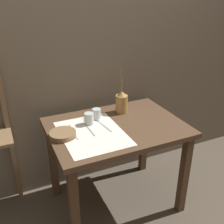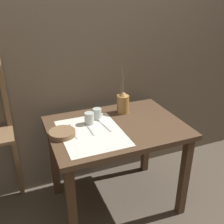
% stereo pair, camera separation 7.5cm
% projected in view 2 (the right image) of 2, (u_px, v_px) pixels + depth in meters
% --- Properties ---
extents(ground_plane, '(12.00, 12.00, 0.00)m').
position_uv_depth(ground_plane, '(116.00, 201.00, 2.34)').
color(ground_plane, brown).
extents(stone_wall_back, '(7.00, 0.06, 2.40)m').
position_uv_depth(stone_wall_back, '(95.00, 56.00, 2.24)').
color(stone_wall_back, brown).
rests_on(stone_wall_back, ground_plane).
extents(wooden_table, '(1.03, 0.75, 0.77)m').
position_uv_depth(wooden_table, '(116.00, 138.00, 2.07)').
color(wooden_table, '#4C3523').
rests_on(wooden_table, ground_plane).
extents(linen_cloth, '(0.44, 0.56, 0.00)m').
position_uv_depth(linen_cloth, '(92.00, 133.00, 1.91)').
color(linen_cloth, silver).
rests_on(linen_cloth, wooden_table).
extents(pitcher_with_flowers, '(0.10, 0.10, 0.40)m').
position_uv_depth(pitcher_with_flowers, '(123.00, 103.00, 2.19)').
color(pitcher_with_flowers, olive).
rests_on(pitcher_with_flowers, wooden_table).
extents(wooden_bowl, '(0.19, 0.19, 0.04)m').
position_uv_depth(wooden_bowl, '(62.00, 134.00, 1.86)').
color(wooden_bowl, brown).
rests_on(wooden_bowl, wooden_table).
extents(glass_tumbler_near, '(0.07, 0.07, 0.09)m').
position_uv_depth(glass_tumbler_near, '(89.00, 118.00, 2.02)').
color(glass_tumbler_near, '#B7C1BC').
rests_on(glass_tumbler_near, wooden_table).
extents(glass_tumbler_far, '(0.07, 0.07, 0.09)m').
position_uv_depth(glass_tumbler_far, '(97.00, 114.00, 2.10)').
color(glass_tumbler_far, '#B7C1BC').
rests_on(glass_tumbler_far, wooden_table).
extents(spoon_outer, '(0.02, 0.22, 0.02)m').
position_uv_depth(spoon_outer, '(71.00, 128.00, 1.96)').
color(spoon_outer, '#A8A8AD').
rests_on(spoon_outer, wooden_table).
extents(fork_inner, '(0.01, 0.21, 0.00)m').
position_uv_depth(fork_inner, '(90.00, 129.00, 1.96)').
color(fork_inner, '#A8A8AD').
rests_on(fork_inner, wooden_table).
extents(spoon_inner, '(0.04, 0.22, 0.02)m').
position_uv_depth(spoon_inner, '(101.00, 123.00, 2.05)').
color(spoon_inner, '#A8A8AD').
rests_on(spoon_inner, wooden_table).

